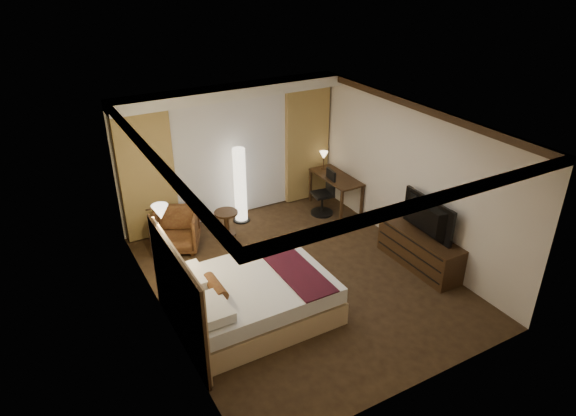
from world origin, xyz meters
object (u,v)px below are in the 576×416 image
armchair (176,229)px  desk (335,193)px  floor_lamp (240,185)px  dresser (419,250)px  side_table (227,223)px  bed (254,297)px  office_chair (322,193)px  television (423,216)px

armchair → desk: size_ratio=0.64×
floor_lamp → dresser: floor_lamp is taller
armchair → dresser: (3.47, -2.62, -0.09)m
side_table → dresser: dresser is taller
desk → bed: bearing=-142.5°
office_chair → floor_lamp: bearing=168.4°
side_table → desk: size_ratio=0.39×
armchair → bed: bearing=-55.4°
bed → desk: desk is taller
office_chair → television: bearing=-73.9°
side_table → desk: 2.43m
office_chair → television: (0.38, -2.46, 0.49)m
floor_lamp → television: bearing=-56.8°
armchair → office_chair: size_ratio=0.84×
floor_lamp → dresser: 3.63m
floor_lamp → television: 3.59m
floor_lamp → dresser: size_ratio=0.96×
side_table → floor_lamp: (0.48, 0.39, 0.54)m
armchair → side_table: armchair is taller
television → desk: bearing=3.1°
armchair → office_chair: office_chair is taller
desk → dresser: 2.51m
armchair → side_table: bearing=25.4°
bed → television: bearing=-3.4°
armchair → floor_lamp: floor_lamp is taller
desk → television: bearing=-89.5°
armchair → desk: armchair is taller
dresser → side_table: bearing=133.5°
office_chair → dresser: bearing=-73.2°
bed → side_table: 2.51m
office_chair → television: size_ratio=0.82×
bed → desk: size_ratio=1.74×
desk → office_chair: (-0.36, -0.05, 0.11)m
office_chair → television: 2.53m
armchair → television: size_ratio=0.69×
side_table → dresser: 3.60m
desk → television: television is taller
armchair → side_table: 1.00m
bed → dresser: size_ratio=1.36×
desk → floor_lamp: bearing=165.7°
armchair → dresser: bearing=-11.4°
side_table → television: (2.45, -2.61, 0.72)m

